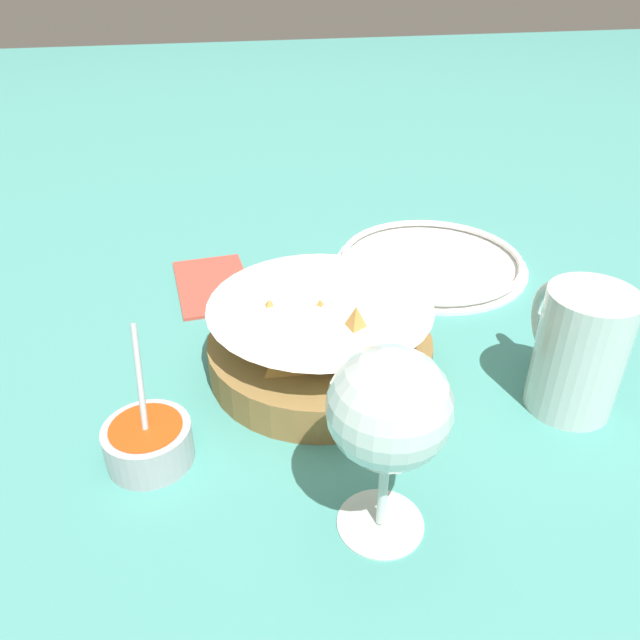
# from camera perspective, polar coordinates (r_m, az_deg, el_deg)

# --- Properties ---
(ground_plane) EXTENTS (4.00, 4.00, 0.00)m
(ground_plane) POSITION_cam_1_polar(r_m,az_deg,el_deg) (0.62, 2.18, -3.53)
(ground_plane) COLOR teal
(food_basket) EXTENTS (0.21, 0.21, 0.09)m
(food_basket) POSITION_cam_1_polar(r_m,az_deg,el_deg) (0.59, -0.16, -1.85)
(food_basket) COLOR olive
(food_basket) RESTS_ON ground_plane
(sauce_cup) EXTENTS (0.08, 0.07, 0.11)m
(sauce_cup) POSITION_cam_1_polar(r_m,az_deg,el_deg) (0.52, -15.43, -10.63)
(sauce_cup) COLOR #B7B7BC
(sauce_cup) RESTS_ON ground_plane
(wine_glass) EXTENTS (0.08, 0.08, 0.15)m
(wine_glass) POSITION_cam_1_polar(r_m,az_deg,el_deg) (0.40, 6.32, -8.48)
(wine_glass) COLOR silver
(wine_glass) RESTS_ON ground_plane
(beer_mug) EXTENTS (0.12, 0.08, 0.12)m
(beer_mug) POSITION_cam_1_polar(r_m,az_deg,el_deg) (0.58, 22.47, -2.95)
(beer_mug) COLOR silver
(beer_mug) RESTS_ON ground_plane
(side_plate) EXTENTS (0.24, 0.24, 0.01)m
(side_plate) POSITION_cam_1_polar(r_m,az_deg,el_deg) (0.80, 10.11, 5.34)
(side_plate) COLOR white
(side_plate) RESTS_ON ground_plane
(napkin) EXTENTS (0.15, 0.10, 0.01)m
(napkin) POSITION_cam_1_polar(r_m,az_deg,el_deg) (0.76, -9.75, 3.32)
(napkin) COLOR #DB4C3D
(napkin) RESTS_ON ground_plane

